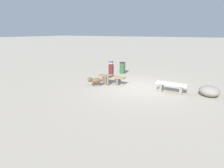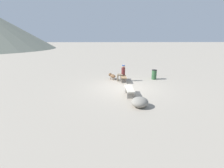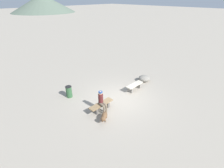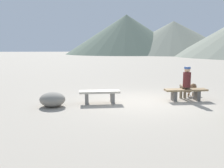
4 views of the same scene
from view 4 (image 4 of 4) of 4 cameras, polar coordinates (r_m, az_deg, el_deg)
The scene contains 8 objects.
ground at distance 9.37m, azimuth 7.53°, elevation -4.33°, with size 210.00×210.00×0.06m, color #9E9384.
bench_left at distance 8.97m, azimuth -2.95°, elevation -2.50°, with size 1.50×0.46×0.47m.
bench_right at distance 9.83m, azimuth 17.04°, elevation -1.92°, with size 1.65×0.43×0.46m.
seated_person at distance 9.87m, azimuth 17.11°, elevation 0.70°, with size 0.36×0.65×1.34m.
dog at distance 10.85m, azimuth 18.01°, elevation -0.99°, with size 0.75×0.64×0.51m.
boulder at distance 8.75m, azimuth -13.91°, elevation -3.56°, with size 0.93×0.86×0.50m, color gray.
distant_peak_2 at distance 73.83m, azimuth 14.26°, elevation 10.55°, with size 36.05×36.05×9.56m, color gray.
distant_peak_4 at distance 74.34m, azimuth 3.40°, elevation 11.63°, with size 36.51×36.51×11.73m, color #566656.
Camera 4 is at (-2.23, -8.86, 2.07)m, focal length 38.64 mm.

